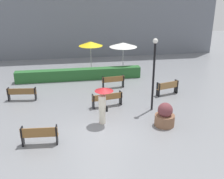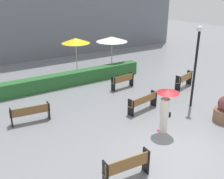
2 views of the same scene
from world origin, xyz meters
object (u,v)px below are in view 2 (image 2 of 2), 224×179
bench_back_row (123,80)px  patio_umbrella_white (112,39)px  bench_near_left (127,166)px  bench_far_left (30,113)px  pedestrian_with_umbrella (166,105)px  lamp_post (196,59)px  bench_far_right (184,79)px  bench_mid_center (143,101)px  patio_umbrella_yellow (76,41)px

bench_back_row → patio_umbrella_white: size_ratio=0.64×
bench_near_left → patio_umbrella_white: bearing=60.1°
bench_far_left → pedestrian_with_umbrella: size_ratio=0.92×
bench_back_row → lamp_post: bearing=-68.5°
bench_far_right → bench_back_row: bearing=150.4°
bench_mid_center → patio_umbrella_yellow: patio_umbrella_yellow is taller
bench_far_left → bench_far_right: bearing=-3.5°
bench_mid_center → lamp_post: lamp_post is taller
bench_near_left → patio_umbrella_white: (5.95, 10.35, 1.81)m
bench_near_left → bench_mid_center: bench_near_left is taller
bench_near_left → bench_mid_center: bearing=45.7°
bench_far_left → bench_back_row: 6.17m
bench_far_left → patio_umbrella_yellow: patio_umbrella_yellow is taller
patio_umbrella_white → lamp_post: bearing=-88.8°
bench_far_right → bench_mid_center: size_ratio=0.85×
bench_back_row → bench_mid_center: bench_back_row is taller
bench_back_row → bench_far_right: 3.81m
bench_near_left → patio_umbrella_yellow: bearing=72.8°
bench_mid_center → patio_umbrella_yellow: bearing=92.1°
bench_near_left → bench_far_right: bench_far_right is taller
lamp_post → bench_far_right: bearing=50.8°
bench_far_right → lamp_post: lamp_post is taller
bench_back_row → pedestrian_with_umbrella: size_ratio=0.82×
bench_near_left → patio_umbrella_yellow: (3.36, 10.89, 1.87)m
bench_near_left → bench_far_left: bench_near_left is taller
bench_mid_center → pedestrian_with_umbrella: 2.30m
bench_near_left → patio_umbrella_white: 12.08m
bench_far_left → pedestrian_with_umbrella: (4.60, -3.90, 0.77)m
lamp_post → patio_umbrella_yellow: 8.53m
pedestrian_with_umbrella → lamp_post: lamp_post is taller
bench_near_left → patio_umbrella_yellow: size_ratio=0.64×
bench_near_left → bench_far_right: (7.84, 4.94, 0.01)m
bench_far_left → bench_far_right: size_ratio=1.14×
bench_back_row → lamp_post: (1.58, -4.00, 2.01)m
pedestrian_with_umbrella → patio_umbrella_white: size_ratio=0.78×
lamp_post → bench_back_row: bearing=111.5°
bench_back_row → patio_umbrella_yellow: 4.63m
bench_far_right → patio_umbrella_yellow: patio_umbrella_yellow is taller
bench_far_left → patio_umbrella_white: patio_umbrella_white is taller
bench_far_left → lamp_post: size_ratio=0.44×
patio_umbrella_white → bench_mid_center: bearing=-109.3°
bench_near_left → lamp_post: 7.01m
patio_umbrella_yellow → patio_umbrella_white: patio_umbrella_yellow is taller
pedestrian_with_umbrella → patio_umbrella_white: (2.86, 8.74, 1.07)m
bench_far_right → bench_mid_center: bench_far_right is taller
lamp_post → bench_far_left: bearing=160.5°
bench_back_row → bench_mid_center: 3.24m
bench_near_left → bench_far_left: (-1.50, 5.51, -0.03)m
bench_mid_center → bench_near_left: bearing=-134.3°
pedestrian_with_umbrella → bench_mid_center: bearing=75.8°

